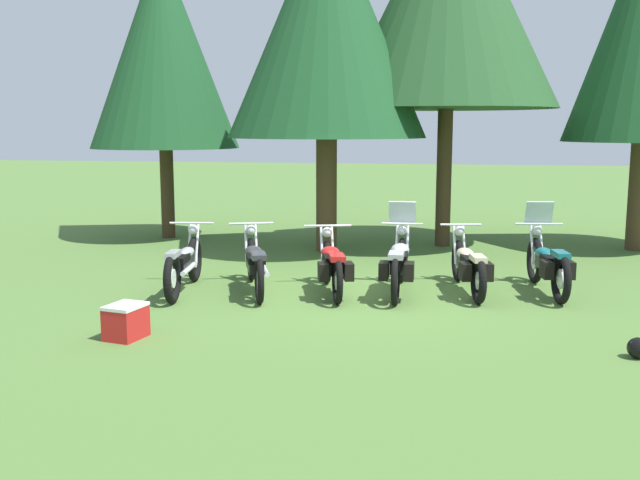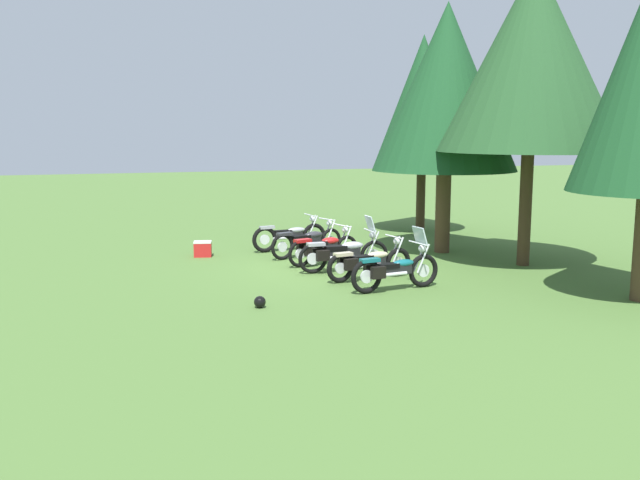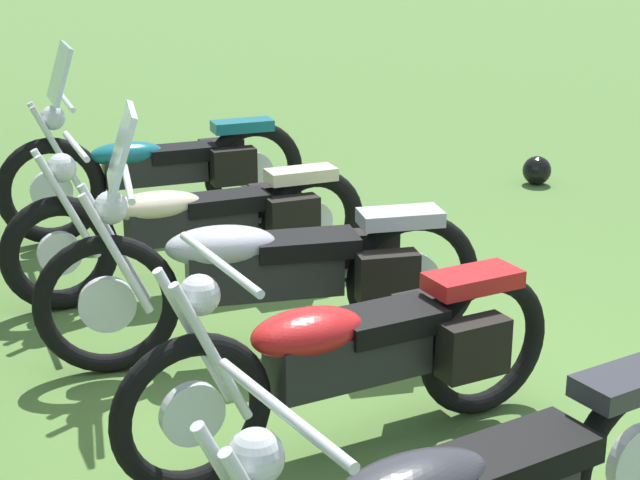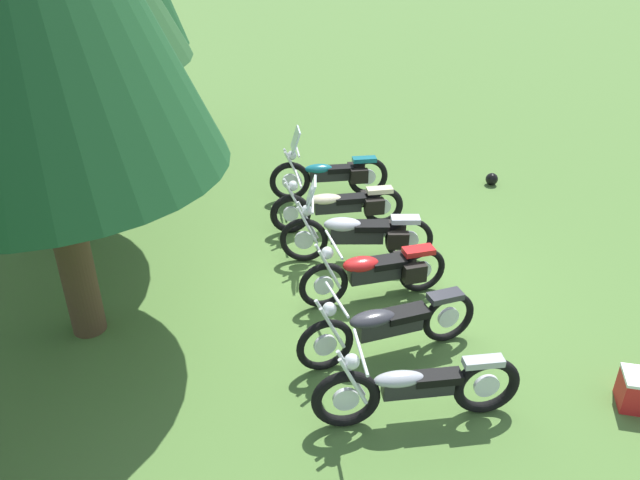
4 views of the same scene
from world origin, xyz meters
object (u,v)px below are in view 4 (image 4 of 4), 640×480
object	(u,v)px
motorcycle_2	(377,271)
motorcycle_1	(388,325)
motorcycle_0	(416,388)
motorcycle_3	(358,233)
dropped_helmet	(492,179)
motorcycle_5	(331,174)
motorcycle_4	(340,206)

from	to	relation	value
motorcycle_2	motorcycle_1	bearing A→B (deg)	76.43
motorcycle_0	motorcycle_3	bearing A→B (deg)	-89.97
dropped_helmet	motorcycle_2	bearing A→B (deg)	147.32
motorcycle_1	motorcycle_5	distance (m)	4.60
motorcycle_0	motorcycle_2	bearing A→B (deg)	-91.59
motorcycle_5	dropped_helmet	distance (m)	3.26
motorcycle_0	motorcycle_5	world-z (taller)	motorcycle_5
motorcycle_0	dropped_helmet	world-z (taller)	motorcycle_0
motorcycle_2	dropped_helmet	distance (m)	4.70
motorcycle_0	dropped_helmet	xyz separation A→B (m)	(6.27, -2.25, -0.32)
motorcycle_2	motorcycle_4	distance (m)	2.15
motorcycle_4	motorcycle_5	xyz separation A→B (m)	(1.22, 0.16, 0.04)
motorcycle_1	motorcycle_3	world-z (taller)	motorcycle_3
motorcycle_0	motorcycle_5	distance (m)	5.72
motorcycle_0	motorcycle_3	size ratio (longest dim) A/B	0.97
motorcycle_3	dropped_helmet	size ratio (longest dim) A/B	9.88
motorcycle_4	motorcycle_5	size ratio (longest dim) A/B	1.03
motorcycle_2	motorcycle_4	size ratio (longest dim) A/B	0.92
motorcycle_0	motorcycle_4	distance (m)	4.49
motorcycle_3	motorcycle_4	world-z (taller)	motorcycle_3
motorcycle_5	dropped_helmet	world-z (taller)	motorcycle_5
motorcycle_1	motorcycle_4	size ratio (longest dim) A/B	1.00
motorcycle_1	motorcycle_4	bearing A→B (deg)	-100.86
motorcycle_1	motorcycle_5	world-z (taller)	motorcycle_5
motorcycle_0	motorcycle_4	size ratio (longest dim) A/B	1.01
motorcycle_1	dropped_helmet	distance (m)	5.75
motorcycle_4	dropped_helmet	world-z (taller)	motorcycle_4
motorcycle_2	motorcycle_3	xyz separation A→B (m)	(1.03, 0.22, 0.04)
motorcycle_1	motorcycle_3	distance (m)	2.28
dropped_helmet	motorcycle_4	bearing A→B (deg)	121.48
motorcycle_1	motorcycle_3	size ratio (longest dim) A/B	0.96
motorcycle_3	motorcycle_0	bearing A→B (deg)	97.45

